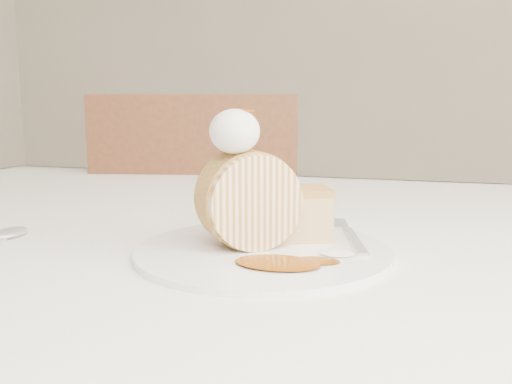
# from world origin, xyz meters

# --- Properties ---
(table) EXTENTS (1.40, 0.90, 0.75)m
(table) POSITION_xyz_m (0.00, 0.20, 0.66)
(table) COLOR silver
(table) RESTS_ON ground
(chair_far) EXTENTS (0.51, 0.51, 0.91)m
(chair_far) POSITION_xyz_m (-0.28, 0.73, 0.52)
(chair_far) COLOR brown
(chair_far) RESTS_ON ground
(plate) EXTENTS (0.34, 0.34, 0.01)m
(plate) POSITION_xyz_m (0.04, 0.08, 0.75)
(plate) COLOR white
(plate) RESTS_ON table
(roulade_slice) EXTENTS (0.11, 0.10, 0.10)m
(roulade_slice) POSITION_xyz_m (0.02, 0.08, 0.80)
(roulade_slice) COLOR beige
(roulade_slice) RESTS_ON plate
(cake_chunk) EXTENTS (0.07, 0.07, 0.05)m
(cake_chunk) POSITION_xyz_m (0.07, 0.13, 0.78)
(cake_chunk) COLOR tan
(cake_chunk) RESTS_ON plate
(whipped_cream) EXTENTS (0.05, 0.05, 0.04)m
(whipped_cream) POSITION_xyz_m (0.01, 0.07, 0.87)
(whipped_cream) COLOR white
(whipped_cream) RESTS_ON roulade_slice
(caramel_drizzle) EXTENTS (0.02, 0.02, 0.01)m
(caramel_drizzle) POSITION_xyz_m (0.02, 0.08, 0.90)
(caramel_drizzle) COLOR #713404
(caramel_drizzle) RESTS_ON whipped_cream
(caramel_pool) EXTENTS (0.09, 0.08, 0.00)m
(caramel_pool) POSITION_xyz_m (0.06, 0.02, 0.76)
(caramel_pool) COLOR #713404
(caramel_pool) RESTS_ON plate
(fork) EXTENTS (0.06, 0.15, 0.00)m
(fork) POSITION_xyz_m (0.12, 0.13, 0.76)
(fork) COLOR silver
(fork) RESTS_ON plate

